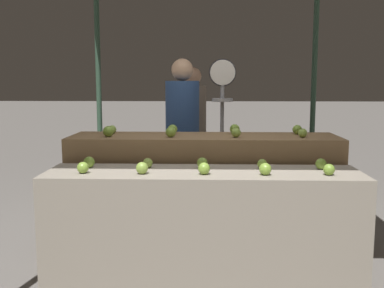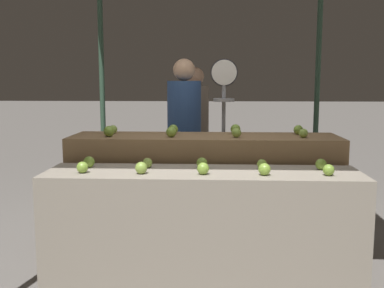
% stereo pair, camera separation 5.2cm
% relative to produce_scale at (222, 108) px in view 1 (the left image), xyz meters
% --- Properties ---
extents(ground_plane, '(60.00, 60.00, 0.00)m').
position_rel_produce_scale_xyz_m(ground_plane, '(-0.17, -1.24, -1.21)').
color(ground_plane, slate).
extents(display_counter_front, '(2.20, 0.55, 0.84)m').
position_rel_produce_scale_xyz_m(display_counter_front, '(-0.17, -1.24, -0.79)').
color(display_counter_front, gray).
rests_on(display_counter_front, ground_plane).
extents(display_counter_back, '(2.20, 0.55, 1.02)m').
position_rel_produce_scale_xyz_m(display_counter_back, '(-0.17, -0.64, -0.70)').
color(display_counter_back, olive).
rests_on(display_counter_back, ground_plane).
extents(apple_front_0, '(0.08, 0.08, 0.08)m').
position_rel_produce_scale_xyz_m(apple_front_0, '(-0.99, -1.34, -0.32)').
color(apple_front_0, '#84AD3D').
rests_on(apple_front_0, display_counter_front).
extents(apple_front_1, '(0.08, 0.08, 0.08)m').
position_rel_produce_scale_xyz_m(apple_front_1, '(-0.58, -1.34, -0.32)').
color(apple_front_1, '#8EB247').
rests_on(apple_front_1, display_counter_front).
extents(apple_front_2, '(0.08, 0.08, 0.08)m').
position_rel_produce_scale_xyz_m(apple_front_2, '(-0.16, -1.35, -0.32)').
color(apple_front_2, '#84AD3D').
rests_on(apple_front_2, display_counter_front).
extents(apple_front_3, '(0.08, 0.08, 0.08)m').
position_rel_produce_scale_xyz_m(apple_front_3, '(0.25, -1.35, -0.32)').
color(apple_front_3, '#84AD3D').
rests_on(apple_front_3, display_counter_front).
extents(apple_front_4, '(0.08, 0.08, 0.08)m').
position_rel_produce_scale_xyz_m(apple_front_4, '(0.67, -1.34, -0.33)').
color(apple_front_4, '#7AA338').
rests_on(apple_front_4, display_counter_front).
extents(apple_front_5, '(0.08, 0.08, 0.08)m').
position_rel_produce_scale_xyz_m(apple_front_5, '(-1.00, -1.14, -0.32)').
color(apple_front_5, '#7AA338').
rests_on(apple_front_5, display_counter_front).
extents(apple_front_6, '(0.07, 0.07, 0.07)m').
position_rel_produce_scale_xyz_m(apple_front_6, '(-0.57, -1.12, -0.33)').
color(apple_front_6, '#8EB247').
rests_on(apple_front_6, display_counter_front).
extents(apple_front_7, '(0.08, 0.08, 0.08)m').
position_rel_produce_scale_xyz_m(apple_front_7, '(-0.18, -1.13, -0.32)').
color(apple_front_7, '#7AA338').
rests_on(apple_front_7, display_counter_front).
extents(apple_front_8, '(0.07, 0.07, 0.07)m').
position_rel_produce_scale_xyz_m(apple_front_8, '(0.25, -1.13, -0.33)').
color(apple_front_8, '#84AD3D').
rests_on(apple_front_8, display_counter_front).
extents(apple_front_9, '(0.08, 0.08, 0.08)m').
position_rel_produce_scale_xyz_m(apple_front_9, '(0.67, -1.14, -0.32)').
color(apple_front_9, '#7AA338').
rests_on(apple_front_9, display_counter_front).
extents(apple_back_0, '(0.09, 0.09, 0.09)m').
position_rel_produce_scale_xyz_m(apple_back_0, '(-0.94, -0.74, -0.14)').
color(apple_back_0, '#7AA338').
rests_on(apple_back_0, display_counter_back).
extents(apple_back_1, '(0.08, 0.08, 0.08)m').
position_rel_produce_scale_xyz_m(apple_back_1, '(-0.44, -0.75, -0.14)').
color(apple_back_1, '#84AD3D').
rests_on(apple_back_1, display_counter_back).
extents(apple_back_2, '(0.08, 0.08, 0.08)m').
position_rel_produce_scale_xyz_m(apple_back_2, '(0.09, -0.75, -0.15)').
color(apple_back_2, '#8EB247').
rests_on(apple_back_2, display_counter_back).
extents(apple_back_3, '(0.07, 0.07, 0.07)m').
position_rel_produce_scale_xyz_m(apple_back_3, '(0.62, -0.74, -0.15)').
color(apple_back_3, '#8EB247').
rests_on(apple_back_3, display_counter_back).
extents(apple_back_4, '(0.07, 0.07, 0.07)m').
position_rel_produce_scale_xyz_m(apple_back_4, '(-0.95, -0.54, -0.15)').
color(apple_back_4, '#8EB247').
rests_on(apple_back_4, display_counter_back).
extents(apple_back_5, '(0.08, 0.08, 0.08)m').
position_rel_produce_scale_xyz_m(apple_back_5, '(-0.44, -0.53, -0.15)').
color(apple_back_5, '#7AA338').
rests_on(apple_back_5, display_counter_back).
extents(apple_back_6, '(0.08, 0.08, 0.08)m').
position_rel_produce_scale_xyz_m(apple_back_6, '(0.09, -0.52, -0.14)').
color(apple_back_6, '#7AA338').
rests_on(apple_back_6, display_counter_back).
extents(apple_back_7, '(0.08, 0.08, 0.08)m').
position_rel_produce_scale_xyz_m(apple_back_7, '(0.62, -0.52, -0.15)').
color(apple_back_7, '#7AA338').
rests_on(apple_back_7, display_counter_back).
extents(produce_scale, '(0.26, 0.20, 1.68)m').
position_rel_produce_scale_xyz_m(produce_scale, '(0.00, 0.00, 0.00)').
color(produce_scale, '#99999E').
rests_on(produce_scale, ground_plane).
extents(person_vendor_at_scale, '(0.43, 0.43, 1.69)m').
position_rel_produce_scale_xyz_m(person_vendor_at_scale, '(-0.40, 0.26, -0.23)').
color(person_vendor_at_scale, '#2D2D38').
rests_on(person_vendor_at_scale, ground_plane).
extents(person_customer_left, '(0.38, 0.38, 1.63)m').
position_rel_produce_scale_xyz_m(person_customer_left, '(-0.32, 0.98, -0.26)').
color(person_customer_left, '#2D2D38').
rests_on(person_customer_left, ground_plane).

